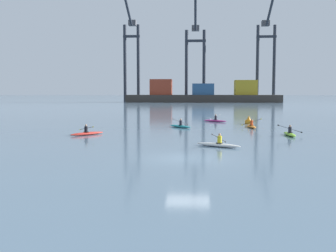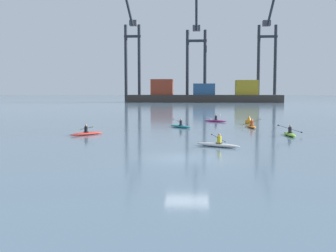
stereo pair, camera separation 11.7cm
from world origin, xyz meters
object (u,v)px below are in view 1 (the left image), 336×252
object	(u,v)px
kayak_magenta	(215,120)
kayak_red	(87,133)
kayak_lime	(290,134)
kayak_white	(218,144)
kayak_orange	(251,126)
channel_buoy	(249,121)
gantry_crane_west	(131,51)
gantry_crane_east_mid	(266,52)
kayak_teal	(180,126)
gantry_crane_west_mid	(195,52)
container_barge	(203,95)

from	to	relation	value
kayak_magenta	kayak_red	world-z (taller)	same
kayak_lime	kayak_white	xyz separation A→B (m)	(-6.56, -7.62, -0.00)
kayak_lime	kayak_magenta	xyz separation A→B (m)	(-5.73, 15.94, 0.00)
kayak_orange	kayak_lime	bearing A→B (deg)	-73.80
kayak_lime	channel_buoy	bearing A→B (deg)	98.35
gantry_crane_west	channel_buoy	bearing A→B (deg)	-73.68
gantry_crane_west	channel_buoy	distance (m)	110.08
gantry_crane_west	gantry_crane_east_mid	size ratio (longest dim) A/B	1.02
kayak_magenta	kayak_red	xyz separation A→B (m)	(-12.00, -16.61, -0.00)
kayak_teal	kayak_magenta	distance (m)	9.45
gantry_crane_west_mid	gantry_crane_east_mid	distance (m)	26.74
kayak_lime	kayak_white	world-z (taller)	kayak_white
channel_buoy	kayak_teal	xyz separation A→B (m)	(-7.91, -5.49, -0.19)
gantry_crane_west_mid	kayak_white	bearing A→B (deg)	-89.08
kayak_teal	kayak_lime	bearing A→B (deg)	-37.08
gantry_crane_east_mid	kayak_magenta	distance (m)	109.11
gantry_crane_west	kayak_white	distance (m)	128.68
gantry_crane_west_mid	kayak_white	size ratio (longest dim) A/B	11.82
kayak_orange	gantry_crane_east_mid	bearing A→B (deg)	79.91
container_barge	channel_buoy	world-z (taller)	container_barge
kayak_magenta	kayak_white	size ratio (longest dim) A/B	0.95
gantry_crane_west_mid	gantry_crane_east_mid	size ratio (longest dim) A/B	1.06
gantry_crane_west_mid	kayak_red	bearing A→B (deg)	-94.45
kayak_magenta	gantry_crane_east_mid	bearing A→B (deg)	77.33
kayak_teal	kayak_red	xyz separation A→B (m)	(-7.91, -8.09, -0.00)
kayak_red	gantry_crane_west_mid	bearing A→B (deg)	85.55
kayak_lime	kayak_white	distance (m)	10.06
gantry_crane_west_mid	kayak_red	distance (m)	119.27
channel_buoy	kayak_teal	world-z (taller)	kayak_teal
kayak_lime	kayak_red	bearing A→B (deg)	-177.82
gantry_crane_east_mid	kayak_teal	size ratio (longest dim) A/B	12.12
gantry_crane_west	kayak_orange	distance (m)	114.88
gantry_crane_west_mid	kayak_white	xyz separation A→B (m)	(2.01, -124.49, -18.12)
gantry_crane_west_mid	kayak_magenta	distance (m)	102.57
gantry_crane_west	kayak_orange	bearing A→B (deg)	-74.58
kayak_red	kayak_white	world-z (taller)	kayak_white
kayak_lime	kayak_red	world-z (taller)	kayak_lime
kayak_red	kayak_white	distance (m)	13.15
channel_buoy	kayak_orange	distance (m)	5.15
kayak_orange	kayak_white	bearing A→B (deg)	-105.62
container_barge	channel_buoy	xyz separation A→B (m)	(3.97, -97.72, -2.30)
gantry_crane_east_mid	kayak_lime	world-z (taller)	gantry_crane_east_mid
kayak_teal	kayak_red	size ratio (longest dim) A/B	1.01
gantry_crane_west_mid	gantry_crane_east_mid	xyz separation A→B (m)	(26.44, 4.00, 0.33)
gantry_crane_west	kayak_lime	bearing A→B (deg)	-74.53
kayak_teal	gantry_crane_west	bearing A→B (deg)	101.64
channel_buoy	kayak_red	xyz separation A→B (m)	(-15.83, -13.58, -0.19)
container_barge	kayak_teal	bearing A→B (deg)	-92.19
kayak_red	kayak_white	size ratio (longest dim) A/B	0.91
kayak_teal	kayak_lime	size ratio (longest dim) A/B	0.87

